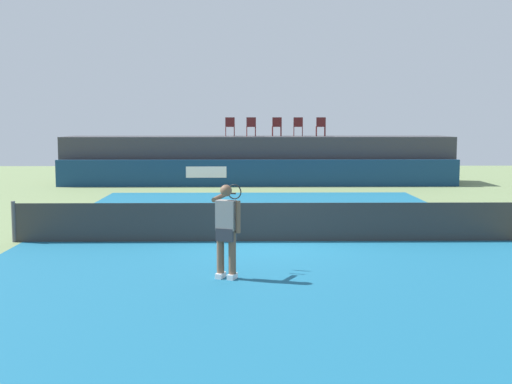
{
  "coord_description": "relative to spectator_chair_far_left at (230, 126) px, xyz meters",
  "views": [
    {
      "loc": [
        -0.54,
        -16.06,
        2.96
      ],
      "look_at": [
        -0.27,
        2.0,
        1.0
      ],
      "focal_mm": 46.66,
      "sensor_mm": 36.0,
      "label": 1
    }
  ],
  "objects": [
    {
      "name": "spectator_chair_far_left",
      "position": [
        0.0,
        0.0,
        0.0
      ],
      "size": [
        0.45,
        0.45,
        0.89
      ],
      "color": "#561919",
      "rests_on": "spectator_platform"
    },
    {
      "name": "court_inner",
      "position": [
        1.3,
        -15.39,
        -2.69
      ],
      "size": [
        12.0,
        22.0,
        0.0
      ],
      "primitive_type": "cube",
      "color": "#16597A",
      "rests_on": "ground"
    },
    {
      "name": "net_post_near",
      "position": [
        -4.9,
        -15.39,
        -2.19
      ],
      "size": [
        0.1,
        0.1,
        1.0
      ],
      "primitive_type": "cylinder",
      "color": "#4C4C51",
      "rests_on": "ground"
    },
    {
      "name": "tennis_player",
      "position": [
        0.4,
        -19.2,
        -1.73
      ],
      "size": [
        0.56,
        1.25,
        1.77
      ],
      "color": "white",
      "rests_on": "court_inner"
    },
    {
      "name": "tennis_ball",
      "position": [
        1.6,
        -10.25,
        -2.66
      ],
      "size": [
        0.07,
        0.07,
        0.07
      ],
      "primitive_type": "sphere",
      "color": "#D8EA33",
      "rests_on": "court_inner"
    },
    {
      "name": "ground_plane",
      "position": [
        1.3,
        -12.39,
        -2.69
      ],
      "size": [
        48.0,
        48.0,
        0.0
      ],
      "primitive_type": "plane",
      "color": "#6B7F51"
    },
    {
      "name": "spectator_chair_center",
      "position": [
        2.22,
        0.11,
        0.0
      ],
      "size": [
        0.45,
        0.45,
        0.89
      ],
      "color": "#561919",
      "rests_on": "spectator_platform"
    },
    {
      "name": "sponsor_wall",
      "position": [
        1.29,
        -1.89,
        -2.09
      ],
      "size": [
        18.0,
        0.22,
        1.2
      ],
      "color": "navy",
      "rests_on": "ground"
    },
    {
      "name": "spectator_platform",
      "position": [
        1.3,
        -0.09,
        -1.59
      ],
      "size": [
        18.0,
        2.8,
        2.2
      ],
      "primitive_type": "cube",
      "color": "#38383D",
      "rests_on": "ground"
    },
    {
      "name": "spectator_chair_right",
      "position": [
        3.23,
        0.12,
        0.0
      ],
      "size": [
        0.47,
        0.47,
        0.89
      ],
      "color": "#561919",
      "rests_on": "spectator_platform"
    },
    {
      "name": "spectator_chair_far_right",
      "position": [
        4.28,
        -0.09,
        0.0
      ],
      "size": [
        0.46,
        0.46,
        0.89
      ],
      "color": "#561919",
      "rests_on": "spectator_platform"
    },
    {
      "name": "tennis_net",
      "position": [
        1.3,
        -15.39,
        -2.22
      ],
      "size": [
        12.4,
        0.02,
        0.95
      ],
      "primitive_type": "cube",
      "color": "#2D2D2D",
      "rests_on": "ground"
    },
    {
      "name": "spectator_chair_left",
      "position": [
        1.0,
        -0.23,
        0.0
      ],
      "size": [
        0.45,
        0.45,
        0.89
      ],
      "color": "#561919",
      "rests_on": "spectator_platform"
    }
  ]
}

